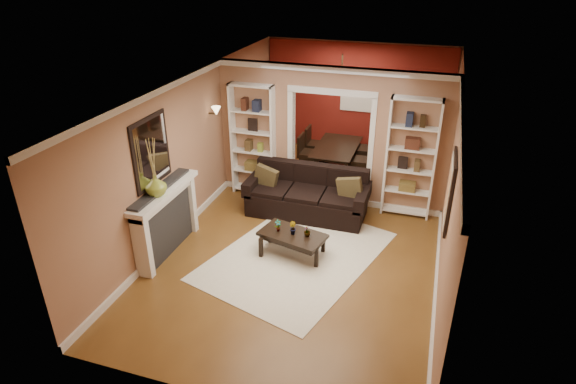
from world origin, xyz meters
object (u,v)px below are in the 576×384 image
(coffee_table, at_px, (292,244))
(bookshelf_right, at_px, (411,159))
(bookshelf_left, at_px, (253,141))
(fireplace, at_px, (168,221))
(sofa, at_px, (307,193))
(dining_table, at_px, (337,158))

(coffee_table, height_order, bookshelf_right, bookshelf_right)
(bookshelf_left, height_order, fireplace, bookshelf_left)
(coffee_table, distance_m, bookshelf_left, 2.65)
(sofa, xyz_separation_m, bookshelf_left, (-1.30, 0.58, 0.70))
(coffee_table, relative_size, fireplace, 0.63)
(bookshelf_right, distance_m, fireplace, 4.47)
(sofa, distance_m, fireplace, 2.68)
(bookshelf_right, bearing_deg, fireplace, -145.20)
(fireplace, relative_size, dining_table, 1.02)
(coffee_table, height_order, dining_table, dining_table)
(fireplace, bearing_deg, bookshelf_left, 77.95)
(bookshelf_right, height_order, fireplace, bookshelf_right)
(bookshelf_right, relative_size, dining_table, 1.39)
(bookshelf_right, bearing_deg, dining_table, 135.95)
(bookshelf_right, height_order, dining_table, bookshelf_right)
(sofa, distance_m, dining_table, 2.23)
(sofa, relative_size, bookshelf_left, 1.01)
(sofa, distance_m, bookshelf_right, 2.02)
(sofa, relative_size, dining_table, 1.39)
(bookshelf_left, xyz_separation_m, bookshelf_right, (3.10, 0.00, 0.00))
(sofa, height_order, bookshelf_right, bookshelf_right)
(bookshelf_left, bearing_deg, coffee_table, -54.09)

